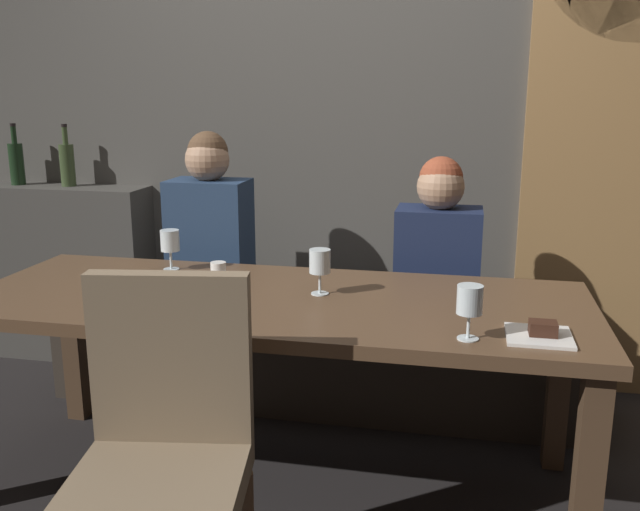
# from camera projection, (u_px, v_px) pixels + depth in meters

# --- Properties ---
(ground) EXTENTS (9.00, 9.00, 0.00)m
(ground) POSITION_uv_depth(u_px,v_px,m) (278.00, 483.00, 2.62)
(ground) COLOR black
(back_wall_tiled) EXTENTS (6.00, 0.12, 3.00)m
(back_wall_tiled) POSITION_uv_depth(u_px,v_px,m) (339.00, 79.00, 3.43)
(back_wall_tiled) COLOR #4C4944
(back_wall_tiled) RESTS_ON ground
(arched_door) EXTENTS (0.90, 0.05, 2.55)m
(arched_door) POSITION_uv_depth(u_px,v_px,m) (629.00, 109.00, 3.13)
(arched_door) COLOR olive
(arched_door) RESTS_ON ground
(back_counter) EXTENTS (1.10, 0.28, 0.95)m
(back_counter) POSITION_uv_depth(u_px,v_px,m) (55.00, 271.00, 3.81)
(back_counter) COLOR #413E3A
(back_counter) RESTS_ON ground
(dining_table) EXTENTS (2.20, 0.84, 0.74)m
(dining_table) POSITION_uv_depth(u_px,v_px,m) (276.00, 320.00, 2.47)
(dining_table) COLOR #493422
(dining_table) RESTS_ON ground
(banquette_bench) EXTENTS (2.50, 0.44, 0.45)m
(banquette_bench) POSITION_uv_depth(u_px,v_px,m) (317.00, 358.00, 3.24)
(banquette_bench) COLOR #312A23
(banquette_bench) RESTS_ON ground
(chair_near_side) EXTENTS (0.51, 0.51, 0.98)m
(chair_near_side) POSITION_uv_depth(u_px,v_px,m) (164.00, 438.00, 1.83)
(chair_near_side) COLOR brown
(chair_near_side) RESTS_ON ground
(diner_redhead) EXTENTS (0.36, 0.24, 0.82)m
(diner_redhead) POSITION_uv_depth(u_px,v_px,m) (210.00, 226.00, 3.19)
(diner_redhead) COLOR navy
(diner_redhead) RESTS_ON banquette_bench
(diner_bearded) EXTENTS (0.36, 0.24, 0.73)m
(diner_bearded) POSITION_uv_depth(u_px,v_px,m) (438.00, 247.00, 2.97)
(diner_bearded) COLOR #192342
(diner_bearded) RESTS_ON banquette_bench
(wine_bottle_dark_red) EXTENTS (0.08, 0.08, 0.33)m
(wine_bottle_dark_red) POSITION_uv_depth(u_px,v_px,m) (17.00, 162.00, 3.71)
(wine_bottle_dark_red) COLOR black
(wine_bottle_dark_red) RESTS_ON back_counter
(wine_bottle_pale_label) EXTENTS (0.08, 0.08, 0.33)m
(wine_bottle_pale_label) POSITION_uv_depth(u_px,v_px,m) (67.00, 163.00, 3.65)
(wine_bottle_pale_label) COLOR #384728
(wine_bottle_pale_label) RESTS_ON back_counter
(wine_glass_far_left) EXTENTS (0.08, 0.08, 0.16)m
(wine_glass_far_left) POSITION_uv_depth(u_px,v_px,m) (170.00, 242.00, 2.78)
(wine_glass_far_left) COLOR silver
(wine_glass_far_left) RESTS_ON dining_table
(wine_glass_near_right) EXTENTS (0.08, 0.08, 0.16)m
(wine_glass_near_right) POSITION_uv_depth(u_px,v_px,m) (470.00, 303.00, 2.01)
(wine_glass_near_right) COLOR silver
(wine_glass_near_right) RESTS_ON dining_table
(wine_glass_end_right) EXTENTS (0.08, 0.08, 0.16)m
(wine_glass_end_right) POSITION_uv_depth(u_px,v_px,m) (320.00, 264.00, 2.45)
(wine_glass_end_right) COLOR silver
(wine_glass_end_right) RESTS_ON dining_table
(espresso_cup) EXTENTS (0.12, 0.12, 0.06)m
(espresso_cup) POSITION_uv_depth(u_px,v_px,m) (219.00, 272.00, 2.68)
(espresso_cup) COLOR white
(espresso_cup) RESTS_ON dining_table
(dessert_plate) EXTENTS (0.19, 0.19, 0.05)m
(dessert_plate) POSITION_uv_depth(u_px,v_px,m) (540.00, 333.00, 2.04)
(dessert_plate) COLOR white
(dessert_plate) RESTS_ON dining_table
(folded_napkin) EXTENTS (0.14, 0.13, 0.01)m
(folded_napkin) POSITION_uv_depth(u_px,v_px,m) (173.00, 278.00, 2.66)
(folded_napkin) COLOR silver
(folded_napkin) RESTS_ON dining_table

